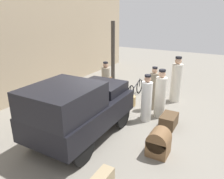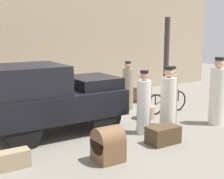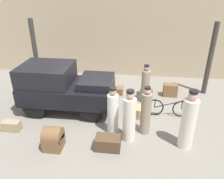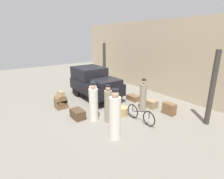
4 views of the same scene
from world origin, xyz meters
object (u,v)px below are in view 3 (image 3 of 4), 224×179
Objects in this scene: conductor_in_dark_uniform at (145,85)px; porter_lifting_near_truck at (188,122)px; bicycle at (168,108)px; wicker_basket at (140,112)px; suitcase_small_leather at (53,138)px; porter_with_bicycle at (146,112)px; trunk_wicker_pale at (170,90)px; trunk_large_brown at (108,143)px; truck at (64,86)px; suitcase_black_upright at (12,126)px; trunk_umber_medium at (146,91)px; porter_standing_middle at (129,118)px; suitcase_tan_flat at (115,90)px; porter_carrying_trunk at (113,113)px.

porter_lifting_near_truck reaches higher than conductor_in_dark_uniform.
bicycle is 1.02m from wicker_basket.
suitcase_small_leather reaches higher than bicycle.
porter_with_bicycle is at bearing -81.09° from wicker_basket.
trunk_wicker_pale is 0.80× the size of trunk_large_brown.
bicycle is 1.75m from porter_lifting_near_truck.
suitcase_small_leather is at bearing -141.46° from wicker_basket.
trunk_large_brown is at bearing -133.73° from bicycle.
truck reaches higher than trunk_large_brown.
suitcase_black_upright is 0.81× the size of trunk_large_brown.
wicker_basket is 3.22m from suitcase_small_leather.
truck is at bearing -154.08° from trunk_umber_medium.
wicker_basket is 1.50m from porter_standing_middle.
trunk_umber_medium is (1.37, -0.00, 0.05)m from suitcase_tan_flat.
bicycle reaches higher than trunk_large_brown.
porter_standing_middle is at bearing -104.81° from wicker_basket.
suitcase_tan_flat is at bearing -178.90° from trunk_wicker_pale.
porter_lifting_near_truck is 2.37m from trunk_large_brown.
porter_carrying_trunk is 2.71× the size of suitcase_black_upright.
conductor_in_dark_uniform is at bearing 16.86° from truck.
wicker_basket is 0.30× the size of porter_standing_middle.
porter_lifting_near_truck is 3.32m from trunk_wicker_pale.
trunk_wicker_pale is (1.02, 0.05, 0.07)m from trunk_umber_medium.
suitcase_small_leather is (-3.78, -3.81, 0.07)m from trunk_wicker_pale.
conductor_in_dark_uniform is 2.44m from porter_carrying_trunk.
suitcase_tan_flat is at bearing 143.09° from bicycle.
trunk_wicker_pale is (2.15, 2.84, -0.47)m from porter_carrying_trunk.
porter_standing_middle is at bearing -101.81° from conductor_in_dark_uniform.
bicycle is 0.98× the size of porter_with_bicycle.
suitcase_tan_flat is 1.37× the size of trunk_umber_medium.
suitcase_small_leather is at bearing -80.83° from truck.
suitcase_black_upright is (-3.32, -0.31, -0.56)m from porter_carrying_trunk.
porter_with_bicycle is at bearing -64.65° from suitcase_tan_flat.
porter_with_bicycle is at bearing 155.17° from porter_lifting_near_truck.
wicker_basket is at bearing 49.53° from porter_carrying_trunk.
porter_carrying_trunk is 3.38m from suitcase_black_upright.
porter_carrying_trunk is at bearing -127.10° from trunk_wicker_pale.
bicycle is 1.01× the size of conductor_in_dark_uniform.
suitcase_black_upright is (-1.32, -1.59, -0.80)m from truck.
porter_lifting_near_truck is 3.47× the size of trunk_umber_medium.
suitcase_tan_flat is (-1.27, 2.68, -0.61)m from porter_with_bicycle.
bicycle is at bearing 48.34° from porter_standing_middle.
truck is 4.74× the size of suitcase_small_leather.
porter_standing_middle is 2.40× the size of suitcase_small_leather.
truck is at bearing 147.40° from porter_carrying_trunk.
porter_standing_middle is at bearing -76.00° from suitcase_tan_flat.
conductor_in_dark_uniform reaches higher than suitcase_small_leather.
porter_lifting_near_truck is 3.13× the size of suitcase_black_upright.
porter_carrying_trunk is 0.94× the size of porter_standing_middle.
suitcase_black_upright is (-4.37, -2.51, -0.56)m from conductor_in_dark_uniform.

